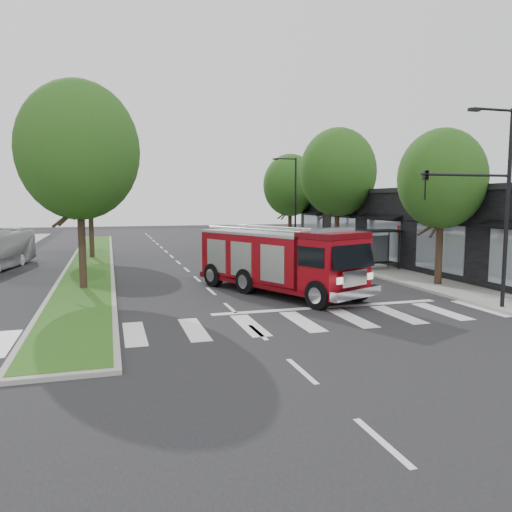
% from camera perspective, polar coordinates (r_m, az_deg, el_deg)
% --- Properties ---
extents(ground, '(140.00, 140.00, 0.00)m').
position_cam_1_polar(ground, '(20.76, -2.98, -5.97)').
color(ground, black).
rests_on(ground, ground).
extents(sidewalk_right, '(5.00, 80.00, 0.15)m').
position_cam_1_polar(sidewalk_right, '(34.62, 13.51, -1.05)').
color(sidewalk_right, gray).
rests_on(sidewalk_right, ground).
extents(median, '(3.00, 50.00, 0.15)m').
position_cam_1_polar(median, '(38.00, -18.28, -0.55)').
color(median, gray).
rests_on(median, ground).
extents(storefront_row, '(8.00, 30.00, 5.00)m').
position_cam_1_polar(storefront_row, '(36.86, 19.69, 2.98)').
color(storefront_row, black).
rests_on(storefront_row, ground).
extents(bus_shelter, '(3.20, 1.60, 2.61)m').
position_cam_1_polar(bus_shelter, '(32.18, 13.24, 1.92)').
color(bus_shelter, black).
rests_on(bus_shelter, ground).
extents(tree_right_near, '(4.40, 4.40, 8.05)m').
position_cam_1_polar(tree_right_near, '(27.12, 20.48, 8.23)').
color(tree_right_near, black).
rests_on(tree_right_near, ground).
extents(tree_right_mid, '(5.60, 5.60, 9.72)m').
position_cam_1_polar(tree_right_mid, '(37.47, 9.33, 9.42)').
color(tree_right_mid, black).
rests_on(tree_right_mid, ground).
extents(tree_right_far, '(5.00, 5.00, 8.73)m').
position_cam_1_polar(tree_right_far, '(46.65, 3.93, 8.06)').
color(tree_right_far, black).
rests_on(tree_right_far, ground).
extents(tree_median_near, '(5.80, 5.80, 10.16)m').
position_cam_1_polar(tree_median_near, '(25.87, -19.64, 11.28)').
color(tree_median_near, black).
rests_on(tree_median_near, ground).
extents(tree_median_far, '(5.60, 5.60, 9.72)m').
position_cam_1_polar(tree_median_far, '(39.80, -18.52, 8.99)').
color(tree_median_far, black).
rests_on(tree_median_far, ground).
extents(streetlight_right_near, '(4.08, 0.22, 8.00)m').
position_cam_1_polar(streetlight_right_near, '(21.64, 25.15, 6.39)').
color(streetlight_right_near, black).
rests_on(streetlight_right_near, ground).
extents(streetlight_right_far, '(2.11, 0.20, 8.00)m').
position_cam_1_polar(streetlight_right_far, '(42.48, 4.34, 6.40)').
color(streetlight_right_far, black).
rests_on(streetlight_right_far, ground).
extents(fire_engine, '(6.46, 9.79, 3.28)m').
position_cam_1_polar(fire_engine, '(23.79, 2.67, -0.54)').
color(fire_engine, '#51040A').
rests_on(fire_engine, ground).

